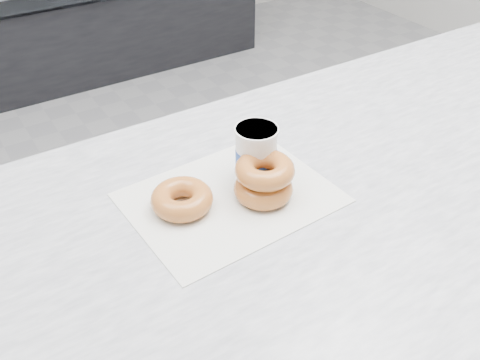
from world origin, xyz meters
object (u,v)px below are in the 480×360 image
object	(u,v)px
donut_single	(182,199)
coffee_cup	(256,153)
counter	(382,302)
donut_stack	(264,179)

from	to	relation	value
donut_single	coffee_cup	xyz separation A→B (m)	(0.15, 0.01, 0.03)
counter	donut_stack	bearing A→B (deg)	173.32
donut_single	donut_stack	world-z (taller)	donut_stack
counter	donut_stack	world-z (taller)	donut_stack
donut_single	coffee_cup	world-z (taller)	coffee_cup
counter	coffee_cup	world-z (taller)	coffee_cup
donut_stack	donut_single	bearing A→B (deg)	160.69
counter	donut_stack	distance (m)	0.59
donut_stack	counter	bearing A→B (deg)	-6.68
counter	coffee_cup	bearing A→B (deg)	163.92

